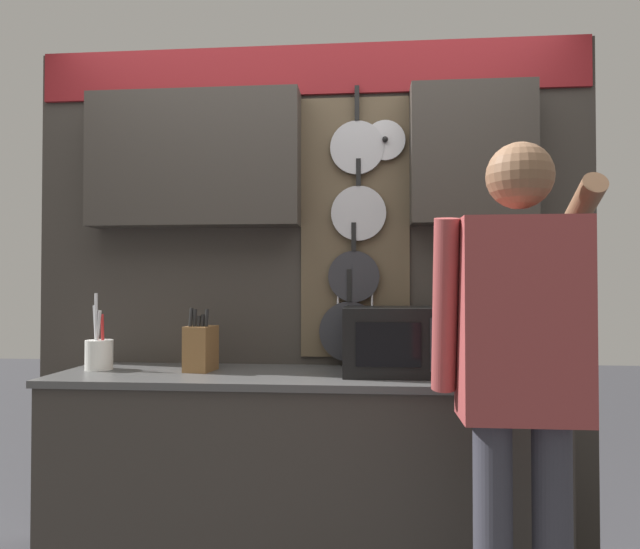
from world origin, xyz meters
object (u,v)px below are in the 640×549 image
object	(u,v)px
utensil_crock	(99,353)
person	(520,361)
microwave	(399,340)
knife_block	(201,348)

from	to	relation	value
utensil_crock	person	bearing A→B (deg)	-20.83
person	utensil_crock	bearing A→B (deg)	159.17
microwave	knife_block	xyz separation A→B (m)	(-0.87, 0.00, -0.04)
microwave	utensil_crock	xyz separation A→B (m)	(-1.35, 0.00, -0.07)
person	knife_block	bearing A→B (deg)	152.22
knife_block	microwave	bearing A→B (deg)	-0.04
utensil_crock	microwave	bearing A→B (deg)	-0.06
utensil_crock	person	distance (m)	1.81
microwave	person	xyz separation A→B (m)	(0.34, -0.64, -0.00)
utensil_crock	person	world-z (taller)	person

